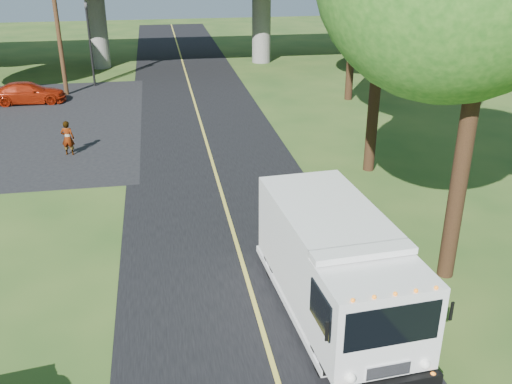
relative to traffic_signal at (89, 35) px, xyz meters
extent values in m
plane|color=#294C1B|center=(6.00, -26.00, -3.20)|extent=(120.00, 120.00, 0.00)
cube|color=black|center=(6.00, -16.00, -3.19)|extent=(7.00, 90.00, 0.02)
cube|color=gold|center=(6.00, -16.00, -3.17)|extent=(0.12, 90.00, 0.01)
cube|color=slate|center=(31.00, 6.00, -0.20)|extent=(4.00, 10.00, 6.00)
cylinder|color=slate|center=(0.00, 6.00, -0.50)|extent=(1.40, 1.40, 5.40)
cylinder|color=slate|center=(12.00, 6.00, -0.50)|extent=(1.40, 1.40, 5.40)
cylinder|color=slate|center=(24.00, 6.00, -0.50)|extent=(1.40, 1.40, 5.40)
cylinder|color=black|center=(0.00, 0.00, -0.60)|extent=(0.14, 0.14, 5.20)
imported|color=black|center=(0.00, 0.00, 1.40)|extent=(0.18, 0.22, 1.10)
cylinder|color=#472D19|center=(-1.50, -2.00, 1.30)|extent=(0.26, 0.26, 9.00)
cylinder|color=#382314|center=(11.50, -25.00, 0.30)|extent=(0.44, 0.44, 7.00)
cylinder|color=#382314|center=(12.20, -17.00, 0.65)|extent=(0.44, 0.44, 7.70)
cylinder|color=#382314|center=(15.00, -6.00, 0.13)|extent=(0.44, 0.44, 6.65)
cube|color=white|center=(7.78, -25.41, -1.61)|extent=(2.57, 4.33, 2.14)
cube|color=white|center=(7.99, -28.35, -1.70)|extent=(2.40, 1.87, 1.95)
cube|color=black|center=(8.05, -29.18, -1.40)|extent=(1.99, 0.22, 0.90)
cube|color=white|center=(7.80, -25.79, -2.91)|extent=(2.67, 5.66, 0.17)
cylinder|color=black|center=(7.01, -28.23, -2.77)|extent=(0.33, 0.87, 0.85)
cylinder|color=black|center=(8.94, -28.09, -2.77)|extent=(0.33, 0.87, 0.85)
cylinder|color=black|center=(6.72, -24.25, -2.77)|extent=(0.33, 0.87, 0.85)
cylinder|color=black|center=(8.65, -24.11, -2.77)|extent=(0.33, 0.87, 0.85)
imported|color=#971E09|center=(-3.36, -3.67, -2.60)|extent=(4.13, 1.72, 1.19)
imported|color=gray|center=(-0.03, -13.07, -2.43)|extent=(0.62, 0.47, 1.54)
camera|label=1|loc=(3.91, -37.55, 5.36)|focal=40.00mm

